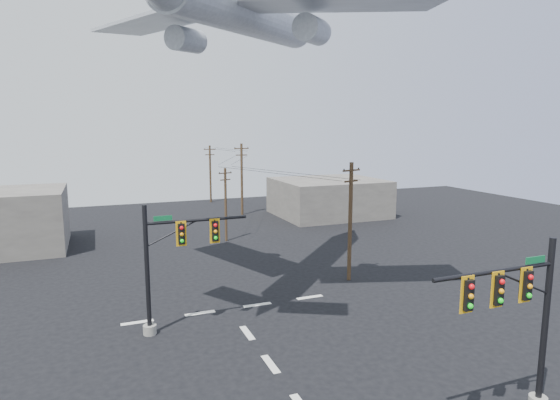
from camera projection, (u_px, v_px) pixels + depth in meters
name	position (u px, v px, depth m)	size (l,w,h in m)	color
lane_markings	(262.00, 353.00, 25.52)	(14.00, 21.20, 0.01)	silver
signal_mast_near	(521.00, 321.00, 19.23)	(6.44, 0.84, 7.67)	gray
signal_mast_far	(169.00, 265.00, 27.61)	(6.44, 0.86, 7.81)	gray
utility_pole_a	(350.00, 219.00, 36.94)	(1.84, 0.72, 9.49)	#4A3620
utility_pole_b	(226.00, 203.00, 49.93)	(1.55, 0.60, 7.89)	#4A3620
utility_pole_c	(242.00, 178.00, 64.81)	(2.03, 0.36, 9.93)	#4A3620
utility_pole_d	(210.00, 173.00, 75.75)	(1.91, 0.37, 9.23)	#4A3620
power_lines	(244.00, 160.00, 55.06)	(7.70, 42.73, 0.84)	black
airliner	(248.00, 14.00, 31.27)	(22.16, 22.93, 7.29)	silver
building_right	(328.00, 197.00, 64.97)	(14.00, 12.00, 5.00)	slate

